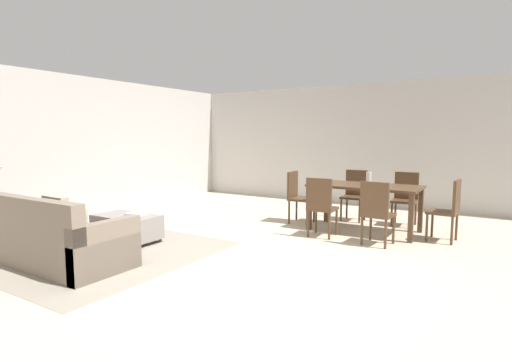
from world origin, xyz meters
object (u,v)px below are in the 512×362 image
(book_on_ottoman, at_px, (136,214))
(dining_chair_far_right, at_px, (405,195))
(dining_chair_near_left, at_px, (321,204))
(dining_chair_head_west, at_px, (297,194))
(vase_centerpiece, at_px, (369,179))
(dining_chair_head_east, at_px, (449,207))
(couch, at_px, (48,238))
(dining_chair_far_left, at_px, (355,192))
(dining_table, at_px, (365,190))
(ottoman_table, at_px, (127,226))
(dining_chair_near_right, at_px, (376,210))

(book_on_ottoman, bearing_deg, dining_chair_far_right, 46.77)
(dining_chair_near_left, distance_m, book_on_ottoman, 2.76)
(dining_chair_head_west, xyz_separation_m, book_on_ottoman, (-1.41, -2.46, -0.10))
(dining_chair_head_west, distance_m, vase_centerpiece, 1.32)
(dining_chair_head_east, distance_m, book_on_ottoman, 4.58)
(dining_chair_near_left, distance_m, dining_chair_head_east, 1.85)
(couch, relative_size, dining_chair_head_east, 2.37)
(dining_chair_far_left, bearing_deg, dining_table, -61.79)
(ottoman_table, bearing_deg, dining_chair_head_east, 32.16)
(dining_chair_near_right, xyz_separation_m, dining_chair_far_right, (0.05, 1.63, 0.00))
(dining_chair_near_left, distance_m, dining_chair_far_right, 1.83)
(dining_chair_far_right, bearing_deg, dining_chair_far_left, -177.76)
(dining_chair_head_west, bearing_deg, dining_chair_head_east, -0.57)
(dining_chair_near_right, height_order, dining_chair_far_left, same)
(dining_chair_head_west, distance_m, book_on_ottoman, 2.84)
(dining_chair_near_left, height_order, book_on_ottoman, dining_chair_near_left)
(dining_table, distance_m, vase_centerpiece, 0.21)
(couch, bearing_deg, dining_chair_head_west, 67.15)
(dining_chair_far_right, distance_m, dining_chair_head_west, 1.87)
(dining_chair_near_right, height_order, dining_chair_far_right, same)
(dining_chair_far_right, relative_size, dining_chair_head_west, 1.00)
(dining_chair_near_left, xyz_separation_m, vase_centerpiece, (0.50, 0.75, 0.35))
(couch, bearing_deg, book_on_ottoman, 82.96)
(dining_chair_far_left, height_order, dining_chair_head_west, same)
(dining_table, xyz_separation_m, dining_chair_near_right, (0.42, -0.81, -0.15))
(dining_table, bearing_deg, couch, -126.80)
(ottoman_table, relative_size, dining_chair_far_left, 1.04)
(dining_chair_head_east, bearing_deg, ottoman_table, -147.84)
(dining_table, xyz_separation_m, dining_chair_far_right, (0.47, 0.82, -0.15))
(dining_chair_far_left, distance_m, book_on_ottoman, 3.92)
(couch, xyz_separation_m, dining_chair_head_east, (4.03, 3.68, 0.22))
(dining_chair_head_west, bearing_deg, dining_table, 0.00)
(dining_chair_near_left, height_order, dining_chair_head_east, same)
(dining_table, xyz_separation_m, dining_chair_far_left, (-0.42, 0.79, -0.15))
(couch, bearing_deg, dining_chair_far_left, 62.39)
(ottoman_table, xyz_separation_m, dining_chair_near_right, (3.15, 1.73, 0.29))
(dining_chair_near_left, height_order, dining_chair_far_right, same)
(couch, distance_m, dining_chair_far_left, 5.07)
(dining_chair_head_east, bearing_deg, book_on_ottoman, -147.87)
(dining_chair_head_west, height_order, vase_centerpiece, vase_centerpiece)
(dining_chair_near_right, relative_size, dining_chair_head_west, 1.00)
(dining_chair_near_left, bearing_deg, ottoman_table, -142.51)
(dining_table, relative_size, vase_centerpiece, 8.13)
(vase_centerpiece, relative_size, book_on_ottoman, 0.82)
(ottoman_table, height_order, book_on_ottoman, book_on_ottoman)
(ottoman_table, xyz_separation_m, dining_chair_head_east, (3.99, 2.51, 0.29))
(dining_chair_far_left, bearing_deg, dining_chair_head_east, -25.78)
(dining_chair_head_west, bearing_deg, dining_chair_far_right, 26.11)
(dining_chair_far_left, bearing_deg, dining_chair_near_left, -90.38)
(book_on_ottoman, bearing_deg, ottoman_table, -146.54)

